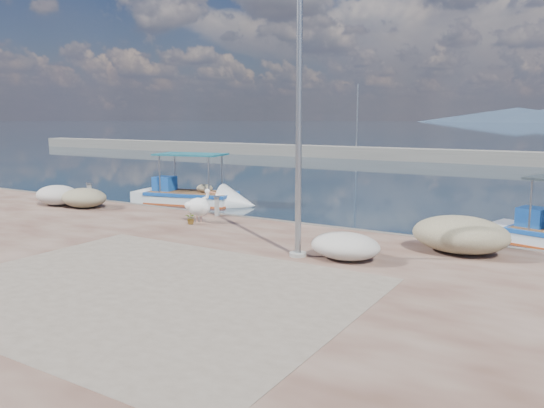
{
  "coord_description": "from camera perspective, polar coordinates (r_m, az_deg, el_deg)",
  "views": [
    {
      "loc": [
        8.94,
        -10.85,
        4.08
      ],
      "look_at": [
        0.0,
        3.8,
        1.3
      ],
      "focal_mm": 35.0,
      "sensor_mm": 36.0,
      "label": 1
    }
  ],
  "objects": [
    {
      "name": "boat_left",
      "position": [
        25.92,
        -8.74,
        0.54
      ],
      "size": [
        6.14,
        3.12,
        2.82
      ],
      "rotation": [
        0.0,
        0.0,
        0.21
      ],
      "color": "white",
      "rests_on": "ground"
    },
    {
      "name": "breakwater",
      "position": [
        51.74,
        21.46,
        4.72
      ],
      "size": [
        120.0,
        2.2,
        7.5
      ],
      "color": "gray",
      "rests_on": "ground"
    },
    {
      "name": "net_pile_b",
      "position": [
        22.81,
        -19.58,
        0.63
      ],
      "size": [
        2.01,
        1.56,
        0.78
      ],
      "primitive_type": "ellipsoid",
      "color": "tan",
      "rests_on": "quay"
    },
    {
      "name": "potted_plant",
      "position": [
        18.28,
        -8.69,
        -1.53
      ],
      "size": [
        0.42,
        0.38,
        0.42
      ],
      "primitive_type": "imported",
      "rotation": [
        0.0,
        0.0,
        -0.15
      ],
      "color": "#33722D",
      "rests_on": "quay"
    },
    {
      "name": "bollard_near",
      "position": [
        19.71,
        -5.95,
        -0.16
      ],
      "size": [
        0.24,
        0.24,
        0.72
      ],
      "color": "gray",
      "rests_on": "quay"
    },
    {
      "name": "pelican",
      "position": [
        18.57,
        -7.83,
        -0.25
      ],
      "size": [
        1.24,
        0.86,
        1.18
      ],
      "rotation": [
        0.0,
        0.0,
        0.39
      ],
      "color": "tan",
      "rests_on": "quay"
    },
    {
      "name": "ground",
      "position": [
        14.64,
        -7.84,
        -7.07
      ],
      "size": [
        1400.0,
        1400.0,
        0.0
      ],
      "primitive_type": "plane",
      "color": "#162635",
      "rests_on": "ground"
    },
    {
      "name": "net_pile_c",
      "position": [
        15.1,
        19.59,
        -3.11
      ],
      "size": [
        2.55,
        1.82,
        1.0
      ],
      "primitive_type": "ellipsoid",
      "color": "tan",
      "rests_on": "quay"
    },
    {
      "name": "net_pile_a",
      "position": [
        23.81,
        -22.07,
        0.89
      ],
      "size": [
        2.02,
        1.47,
        0.83
      ],
      "primitive_type": "ellipsoid",
      "color": "beige",
      "rests_on": "quay"
    },
    {
      "name": "lamp_post",
      "position": [
        13.57,
        2.95,
        8.0
      ],
      "size": [
        0.44,
        0.96,
        7.0
      ],
      "color": "gray",
      "rests_on": "quay"
    },
    {
      "name": "bollard_far",
      "position": [
        24.54,
        -19.04,
        1.34
      ],
      "size": [
        0.26,
        0.26,
        0.8
      ],
      "color": "gray",
      "rests_on": "quay"
    },
    {
      "name": "net_pile_d",
      "position": [
        13.76,
        7.87,
        -4.49
      ],
      "size": [
        1.84,
        1.38,
        0.69
      ],
      "primitive_type": "ellipsoid",
      "color": "beige",
      "rests_on": "quay"
    },
    {
      "name": "quay_patch",
      "position": [
        11.73,
        -13.43,
        -8.82
      ],
      "size": [
        9.0,
        7.0,
        0.01
      ],
      "primitive_type": "cube",
      "color": "gray",
      "rests_on": "quay"
    }
  ]
}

